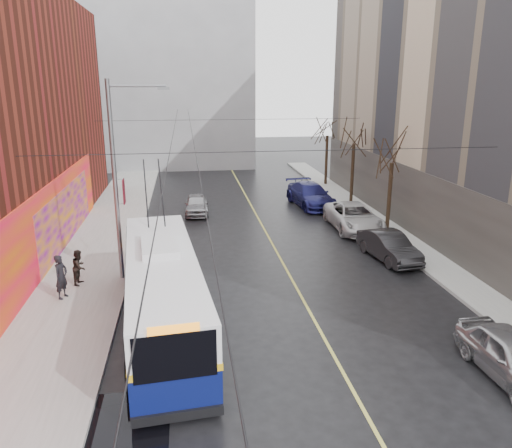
{
  "coord_description": "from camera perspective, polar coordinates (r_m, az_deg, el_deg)",
  "views": [
    {
      "loc": [
        -3.18,
        -12.18,
        8.89
      ],
      "look_at": [
        -0.23,
        8.7,
        2.84
      ],
      "focal_mm": 35.0,
      "sensor_mm": 36.0,
      "label": 1
    }
  ],
  "objects": [
    {
      "name": "sidewalk_left",
      "position": [
        26.18,
        -18.21,
        -4.51
      ],
      "size": [
        4.0,
        60.0,
        0.15
      ],
      "primitive_type": "cube",
      "color": "gray",
      "rests_on": "ground"
    },
    {
      "name": "parked_car_a",
      "position": [
        17.75,
        27.22,
        -13.3
      ],
      "size": [
        1.85,
        4.34,
        1.46
      ],
      "primitive_type": "imported",
      "rotation": [
        0.0,
        0.0,
        0.03
      ],
      "color": "#A0A0A5",
      "rests_on": "ground"
    },
    {
      "name": "pedestrian_a",
      "position": [
        22.3,
        -21.37,
        -5.63
      ],
      "size": [
        0.68,
        0.81,
        1.88
      ],
      "primitive_type": "imported",
      "rotation": [
        0.0,
        0.0,
        1.16
      ],
      "color": "black",
      "rests_on": "sidewalk_left"
    },
    {
      "name": "tree_far",
      "position": [
        44.06,
        8.19,
        10.96
      ],
      "size": [
        3.2,
        3.2,
        6.57
      ],
      "color": "black",
      "rests_on": "ground"
    },
    {
      "name": "ground",
      "position": [
        15.41,
        5.7,
        -19.33
      ],
      "size": [
        140.0,
        140.0,
        0.0
      ],
      "primitive_type": "plane",
      "color": "black",
      "rests_on": "ground"
    },
    {
      "name": "following_car",
      "position": [
        34.88,
        -6.8,
        2.27
      ],
      "size": [
        1.72,
        4.02,
        1.35
      ],
      "primitive_type": "imported",
      "rotation": [
        0.0,
        0.0,
        -0.03
      ],
      "color": "#A0A0A4",
      "rests_on": "ground"
    },
    {
      "name": "parked_car_c",
      "position": [
        31.48,
        11.12,
        0.8
      ],
      "size": [
        2.7,
        5.75,
        1.59
      ],
      "primitive_type": "imported",
      "rotation": [
        0.0,
        0.0,
        -0.01
      ],
      "color": "silver",
      "rests_on": "ground"
    },
    {
      "name": "catenary_wires",
      "position": [
        27.08,
        -6.75,
        10.29
      ],
      "size": [
        18.0,
        60.0,
        0.22
      ],
      "color": "black"
    },
    {
      "name": "puddle",
      "position": [
        14.77,
        -15.73,
        -21.67
      ],
      "size": [
        2.83,
        3.29,
        0.01
      ],
      "primitive_type": "cube",
      "color": "black",
      "rests_on": "ground"
    },
    {
      "name": "tree_near",
      "position": [
        30.94,
        15.37,
        8.17
      ],
      "size": [
        3.2,
        3.2,
        6.4
      ],
      "color": "black",
      "rests_on": "ground"
    },
    {
      "name": "sidewalk_right",
      "position": [
        28.47,
        17.77,
        -2.83
      ],
      "size": [
        2.0,
        60.0,
        0.15
      ],
      "primitive_type": "cube",
      "color": "gray",
      "rests_on": "ground"
    },
    {
      "name": "parked_car_b",
      "position": [
        26.56,
        14.94,
        -2.48
      ],
      "size": [
        2.12,
        4.53,
        1.44
      ],
      "primitive_type": "imported",
      "rotation": [
        0.0,
        0.0,
        0.14
      ],
      "color": "#232325",
      "rests_on": "ground"
    },
    {
      "name": "trolleybus",
      "position": [
        18.72,
        -10.59,
        -7.44
      ],
      "size": [
        3.57,
        11.75,
        5.5
      ],
      "rotation": [
        0.0,
        0.0,
        0.1
      ],
      "color": "#091149",
      "rests_on": "ground"
    },
    {
      "name": "building_far",
      "position": [
        57.23,
        -11.29,
        15.83
      ],
      "size": [
        20.5,
        12.1,
        18.0
      ],
      "color": "gray",
      "rests_on": "ground"
    },
    {
      "name": "pedestrian_b",
      "position": [
        23.59,
        -19.54,
        -4.65
      ],
      "size": [
        0.74,
        0.87,
        1.59
      ],
      "primitive_type": "imported",
      "rotation": [
        0.0,
        0.0,
        1.38
      ],
      "color": "black",
      "rests_on": "sidewalk_left"
    },
    {
      "name": "tree_mid",
      "position": [
        37.4,
        11.18,
        10.12
      ],
      "size": [
        3.2,
        3.2,
        6.68
      ],
      "color": "black",
      "rests_on": "ground"
    },
    {
      "name": "pigeons_flying",
      "position": [
        22.37,
        -7.2,
        10.27
      ],
      "size": [
        3.07,
        3.78,
        1.86
      ],
      "color": "slate"
    },
    {
      "name": "parked_car_d",
      "position": [
        36.94,
        6.24,
        3.31
      ],
      "size": [
        3.03,
        6.0,
        1.67
      ],
      "primitive_type": "imported",
      "rotation": [
        0.0,
        0.0,
        0.12
      ],
      "color": "navy",
      "rests_on": "ground"
    },
    {
      "name": "streetlight_pole",
      "position": [
        22.74,
        -15.45,
        5.18
      ],
      "size": [
        2.65,
        0.6,
        9.0
      ],
      "color": "slate",
      "rests_on": "ground"
    },
    {
      "name": "lane_line",
      "position": [
        28.04,
        1.99,
        -2.49
      ],
      "size": [
        0.12,
        50.0,
        0.01
      ],
      "primitive_type": "cube",
      "color": "#BFB74C",
      "rests_on": "ground"
    }
  ]
}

